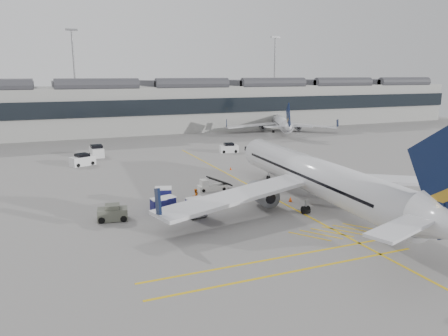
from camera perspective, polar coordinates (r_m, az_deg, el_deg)
name	(u,v)px	position (r m, az deg, el deg)	size (l,w,h in m)	color
ground	(207,222)	(42.47, -2.22, -7.08)	(220.00, 220.00, 0.00)	gray
terminal	(103,107)	(110.69, -15.53, 7.66)	(200.00, 20.45, 12.40)	#9E9E99
light_masts	(88,72)	(124.21, -17.39, 11.86)	(113.00, 0.60, 25.45)	slate
apron_markings	(254,188)	(55.09, 3.89, -2.57)	(0.25, 60.00, 0.01)	gold
airliner_main	(319,178)	(47.65, 12.29, -1.25)	(37.10, 40.61, 10.79)	silver
airliner_far	(281,122)	(108.76, 7.40, 5.92)	(25.65, 28.35, 7.99)	silver
belt_loader	(211,186)	(53.69, -1.65, -2.38)	(4.35, 1.66, 1.76)	silver
baggage_cart_a	(196,207)	(43.70, -3.66, -5.10)	(2.10, 1.83, 1.95)	gray
baggage_cart_b	(163,196)	(47.75, -7.92, -3.64)	(2.30, 2.07, 2.02)	gray
baggage_cart_c	(159,206)	(45.10, -8.55, -4.89)	(1.69, 1.45, 1.64)	gray
baggage_cart_d	(168,203)	(45.74, -7.38, -4.61)	(1.81, 1.61, 1.63)	gray
ramp_agent_a	(251,191)	(50.57, 3.57, -3.00)	(0.57, 0.38, 1.58)	#EE5B0C
ramp_agent_b	(195,196)	(48.33, -3.75, -3.67)	(0.80, 0.63, 1.65)	orange
pushback_tug	(113,213)	(44.14, -14.34, -5.75)	(3.09, 2.19, 1.59)	#545649
safety_cone_nose	(231,168)	(65.08, 0.88, -0.05)	(0.33, 0.33, 0.45)	#F24C0A
safety_cone_engine	(290,199)	(49.57, 8.67, -4.04)	(0.41, 0.41, 0.57)	#F24C0A
service_van_left	(82,160)	(71.66, -18.00, 0.99)	(4.08, 3.12, 1.88)	silver
service_van_mid	(97,151)	(78.61, -16.29, 2.09)	(2.12, 4.03, 2.04)	silver
service_van_right	(229,148)	(79.58, 0.64, 2.60)	(3.56, 2.20, 1.71)	silver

